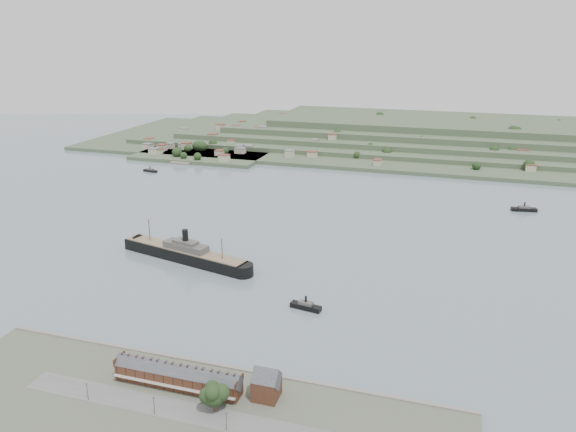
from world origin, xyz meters
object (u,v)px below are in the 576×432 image
(gabled_building, at_px, (266,384))
(steamship, at_px, (181,253))
(tugboat, at_px, (306,306))
(terrace_row, at_px, (178,376))
(fig_tree, at_px, (214,395))

(gabled_building, height_order, steamship, steamship)
(tugboat, bearing_deg, terrace_row, -110.14)
(terrace_row, relative_size, fig_tree, 4.44)
(steamship, bearing_deg, gabled_building, -50.05)
(terrace_row, xyz_separation_m, tugboat, (31.13, 84.89, -4.96))
(terrace_row, distance_m, tugboat, 90.56)
(steamship, relative_size, tugboat, 5.98)
(terrace_row, distance_m, steamship, 142.70)
(gabled_building, height_order, tugboat, gabled_building)
(tugboat, xyz_separation_m, fig_tree, (-9.95, -95.10, 7.76))
(terrace_row, distance_m, fig_tree, 23.68)
(tugboat, bearing_deg, steamship, 156.51)
(terrace_row, relative_size, tugboat, 3.14)
(gabled_building, height_order, fig_tree, gabled_building)
(steamship, distance_m, fig_tree, 162.16)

